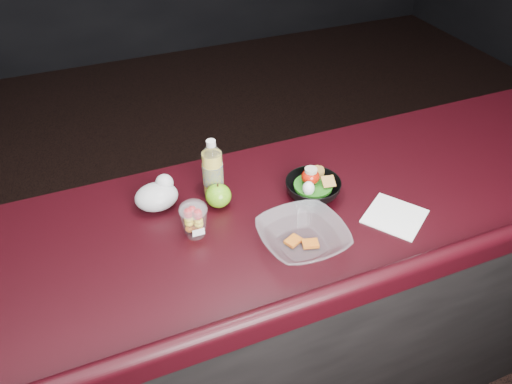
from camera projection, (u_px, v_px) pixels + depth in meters
counter at (255, 323)px, 1.80m from camera, size 4.06×0.71×1.02m
lemonade_bottle at (213, 172)px, 1.53m from camera, size 0.06×0.06×0.19m
fruit_cup at (194, 219)px, 1.39m from camera, size 0.08×0.08×0.11m
green_apple at (218, 196)px, 1.51m from camera, size 0.08×0.08×0.08m
plastic_bag at (158, 195)px, 1.50m from camera, size 0.13×0.11×0.10m
snack_bowl at (313, 187)px, 1.55m from camera, size 0.18×0.18×0.09m
takeout_bowl at (303, 237)px, 1.38m from camera, size 0.25×0.25×0.06m
paper_napkin at (395, 216)px, 1.49m from camera, size 0.22×0.22×0.00m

